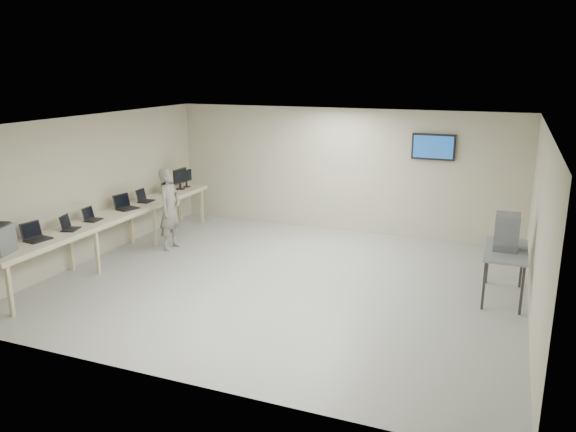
% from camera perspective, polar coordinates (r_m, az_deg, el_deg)
% --- Properties ---
extents(room, '(8.01, 7.01, 2.81)m').
position_cam_1_polar(room, '(9.60, -0.13, 1.28)').
color(room, '#A8AA9B').
rests_on(room, ground).
extents(workbench, '(0.76, 6.00, 0.90)m').
position_cam_1_polar(workbench, '(11.51, -17.22, -0.10)').
color(workbench, beige).
rests_on(workbench, ground).
extents(laptop_0, '(0.37, 0.42, 0.30)m').
position_cam_1_polar(laptop_0, '(10.18, -24.31, -1.81)').
color(laptop_0, black).
rests_on(laptop_0, workbench).
extents(laptop_1, '(0.35, 0.38, 0.25)m').
position_cam_1_polar(laptop_1, '(10.60, -21.41, -0.94)').
color(laptop_1, black).
rests_on(laptop_1, workbench).
extents(laptop_2, '(0.29, 0.34, 0.25)m').
position_cam_1_polar(laptop_2, '(11.09, -19.37, -0.09)').
color(laptop_2, black).
rests_on(laptop_2, workbench).
extents(laptop_3, '(0.41, 0.45, 0.31)m').
position_cam_1_polar(laptop_3, '(11.75, -16.22, 1.05)').
color(laptop_3, black).
rests_on(laptop_3, workbench).
extents(laptop_4, '(0.30, 0.36, 0.26)m').
position_cam_1_polar(laptop_4, '(12.32, -14.42, 1.75)').
color(laptop_4, black).
rests_on(laptop_4, workbench).
extents(laptop_5, '(0.32, 0.36, 0.25)m').
position_cam_1_polar(laptop_5, '(12.98, -12.13, 2.54)').
color(laptop_5, black).
rests_on(laptop_5, workbench).
extents(monitor_near, '(0.22, 0.49, 0.48)m').
position_cam_1_polar(monitor_near, '(13.35, -10.92, 3.92)').
color(monitor_near, black).
rests_on(monitor_near, workbench).
extents(monitor_far, '(0.18, 0.41, 0.40)m').
position_cam_1_polar(monitor_far, '(13.59, -10.29, 3.94)').
color(monitor_far, black).
rests_on(monitor_far, workbench).
extents(soldier, '(0.42, 0.63, 1.69)m').
position_cam_1_polar(soldier, '(11.78, -11.89, 0.70)').
color(soldier, '#5C6154').
rests_on(soldier, ground).
extents(side_table, '(0.65, 1.39, 0.83)m').
position_cam_1_polar(side_table, '(9.71, 21.26, -3.60)').
color(side_table, slate).
rests_on(side_table, ground).
extents(storage_bins, '(0.37, 0.41, 0.59)m').
position_cam_1_polar(storage_bins, '(9.61, 21.34, -1.51)').
color(storage_bins, slate).
rests_on(storage_bins, side_table).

